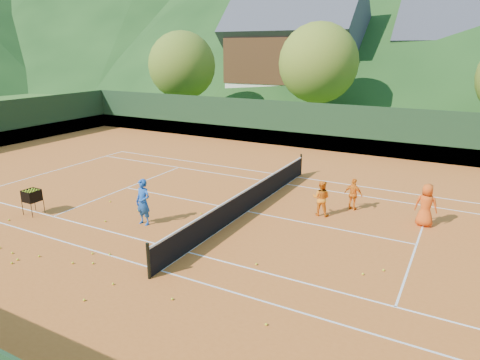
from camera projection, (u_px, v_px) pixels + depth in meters
The scene contains 37 objects.
ground at pixel (247, 212), 17.20m from camera, with size 400.00×400.00×0.00m, color #2C561A.
clay_court at pixel (247, 212), 17.20m from camera, with size 40.00×24.00×0.02m, color #BE5A1E.
coach at pixel (143, 202), 15.69m from camera, with size 0.63×0.42×1.74m, color #1B51B1.
student_a at pixel (321, 198), 16.60m from camera, with size 0.69×0.54×1.42m, color orange.
student_b at pixel (353, 194), 17.18m from camera, with size 0.77×0.32×1.31m, color orange.
student_c at pixel (426, 205), 15.58m from camera, with size 0.79×0.51×1.61m, color #E85314.
tennis_ball_0 at pixel (266, 324), 10.08m from camera, with size 0.07×0.07×0.07m, color yellow.
tennis_ball_1 at pixel (256, 264), 12.90m from camera, with size 0.07×0.07×0.07m, color yellow.
tennis_ball_3 at pixel (92, 253), 13.58m from camera, with size 0.07×0.07×0.07m, color yellow.
tennis_ball_4 at pixel (138, 211), 17.17m from camera, with size 0.07×0.07×0.07m, color yellow.
tennis_ball_5 at pixel (93, 263), 12.96m from camera, with size 0.07×0.07×0.07m, color yellow.
tennis_ball_6 at pixel (12, 253), 13.62m from camera, with size 0.07×0.07×0.07m, color yellow.
tennis_ball_7 at pixel (110, 202), 18.20m from camera, with size 0.07×0.07×0.07m, color yellow.
tennis_ball_8 at pixel (172, 299), 11.10m from camera, with size 0.07×0.07×0.07m, color yellow.
tennis_ball_9 at pixel (110, 254), 13.52m from camera, with size 0.07×0.07×0.07m, color yellow.
tennis_ball_10 at pixel (39, 256), 13.40m from camera, with size 0.07×0.07×0.07m, color yellow.
tennis_ball_12 at pixel (383, 270), 12.55m from camera, with size 0.07×0.07×0.07m, color yellow.
tennis_ball_13 at pixel (84, 300), 11.06m from camera, with size 0.07×0.07×0.07m, color yellow.
tennis_ball_14 at pixel (105, 221), 16.13m from camera, with size 0.07×0.07×0.07m, color yellow.
tennis_ball_15 at pixel (158, 260), 13.13m from camera, with size 0.07×0.07×0.07m, color yellow.
tennis_ball_16 at pixel (18, 260), 13.18m from camera, with size 0.07×0.07×0.07m, color yellow.
tennis_ball_17 at pixel (363, 274), 12.33m from camera, with size 0.07×0.07×0.07m, color yellow.
tennis_ball_19 at pixel (73, 263), 12.98m from camera, with size 0.07×0.07×0.07m, color yellow.
tennis_ball_20 at pixel (12, 263), 12.97m from camera, with size 0.07×0.07×0.07m, color yellow.
tennis_ball_21 at pixel (0, 248), 13.98m from camera, with size 0.07×0.07×0.07m, color yellow.
tennis_ball_22 at pixel (219, 218), 16.45m from camera, with size 0.07×0.07×0.07m, color yellow.
tennis_ball_23 at pixel (9, 220), 16.25m from camera, with size 0.07×0.07×0.07m, color yellow.
tennis_ball_24 at pixel (113, 284), 11.82m from camera, with size 0.07×0.07×0.07m, color yellow.
tennis_ball_25 at pixel (201, 213), 16.88m from camera, with size 0.07×0.07×0.07m, color yellow.
court_lines at pixel (247, 211), 17.19m from camera, with size 23.83×11.03×0.00m.
tennis_net at pixel (247, 200), 17.05m from camera, with size 0.10×12.07×1.10m.
perimeter_fence at pixel (247, 182), 16.83m from camera, with size 40.40×24.24×3.00m.
ball_hopper at pixel (32, 196), 16.70m from camera, with size 0.57×0.57×1.00m.
chalet_left at pixel (295, 55), 45.31m from camera, with size 13.80×9.93×12.92m.
chalet_mid at pixel (464, 63), 41.55m from camera, with size 12.65×8.82×11.45m.
tree_a at pixel (182, 65), 38.20m from camera, with size 6.00×6.00×7.88m.
tree_b at pixel (319, 63), 34.30m from camera, with size 6.40×6.40×8.40m.
Camera 1 is at (7.43, -14.25, 6.27)m, focal length 32.00 mm.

